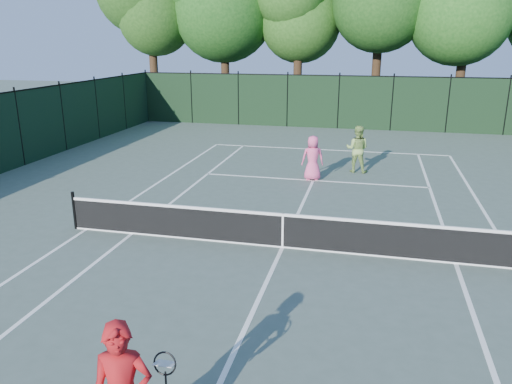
# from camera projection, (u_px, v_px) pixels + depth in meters

# --- Properties ---
(ground) EXTENTS (90.00, 90.00, 0.00)m
(ground) POSITION_uv_depth(u_px,v_px,m) (282.00, 248.00, 12.54)
(ground) COLOR #49584E
(ground) RESTS_ON ground
(sideline_doubles_left) EXTENTS (0.10, 23.77, 0.01)m
(sideline_doubles_left) POSITION_uv_depth(u_px,v_px,m) (87.00, 229.00, 13.74)
(sideline_doubles_left) COLOR white
(sideline_doubles_left) RESTS_ON ground
(sideline_singles_left) EXTENTS (0.10, 23.77, 0.01)m
(sideline_singles_left) POSITION_uv_depth(u_px,v_px,m) (132.00, 233.00, 13.44)
(sideline_singles_left) COLOR white
(sideline_singles_left) RESTS_ON ground
(sideline_singles_right) EXTENTS (0.10, 23.77, 0.01)m
(sideline_singles_right) POSITION_uv_depth(u_px,v_px,m) (456.00, 264.00, 11.64)
(sideline_singles_right) COLOR white
(sideline_singles_right) RESTS_ON ground
(baseline_far) EXTENTS (10.97, 0.10, 0.01)m
(baseline_far) POSITION_uv_depth(u_px,v_px,m) (327.00, 150.00, 23.60)
(baseline_far) COLOR white
(baseline_far) RESTS_ON ground
(service_line_far) EXTENTS (8.23, 0.10, 0.01)m
(service_line_far) POSITION_uv_depth(u_px,v_px,m) (313.00, 180.00, 18.49)
(service_line_far) COLOR white
(service_line_far) RESTS_ON ground
(center_service_line) EXTENTS (0.10, 12.80, 0.01)m
(center_service_line) POSITION_uv_depth(u_px,v_px,m) (282.00, 247.00, 12.54)
(center_service_line) COLOR white
(center_service_line) RESTS_ON ground
(tennis_net) EXTENTS (11.69, 0.09, 1.06)m
(tennis_net) POSITION_uv_depth(u_px,v_px,m) (283.00, 230.00, 12.40)
(tennis_net) COLOR black
(tennis_net) RESTS_ON ground
(fence_far) EXTENTS (24.00, 0.05, 3.00)m
(fence_far) POSITION_uv_depth(u_px,v_px,m) (338.00, 103.00, 28.85)
(fence_far) COLOR black
(fence_far) RESTS_ON ground
(player_pink) EXTENTS (0.91, 0.71, 1.66)m
(player_pink) POSITION_uv_depth(u_px,v_px,m) (313.00, 158.00, 18.36)
(player_pink) COLOR #EA528A
(player_pink) RESTS_ON ground
(player_green) EXTENTS (0.98, 0.80, 1.84)m
(player_green) POSITION_uv_depth(u_px,v_px,m) (357.00, 149.00, 19.43)
(player_green) COLOR #8CB158
(player_green) RESTS_ON ground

